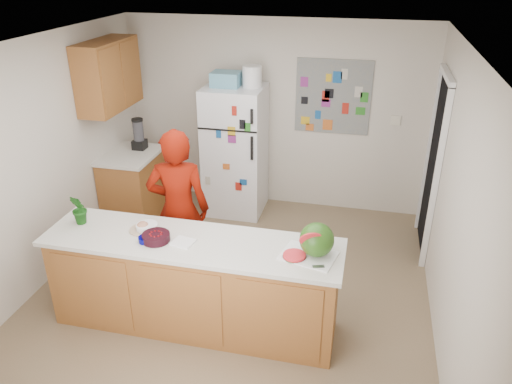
% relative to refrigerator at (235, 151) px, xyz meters
% --- Properties ---
extents(floor, '(4.00, 4.50, 0.02)m').
position_rel_refrigerator_xyz_m(floor, '(0.45, -1.88, -0.86)').
color(floor, brown).
rests_on(floor, ground).
extents(wall_back, '(4.00, 0.02, 2.50)m').
position_rel_refrigerator_xyz_m(wall_back, '(0.45, 0.38, 0.40)').
color(wall_back, beige).
rests_on(wall_back, ground).
extents(wall_left, '(0.02, 4.50, 2.50)m').
position_rel_refrigerator_xyz_m(wall_left, '(-1.56, -1.88, 0.40)').
color(wall_left, beige).
rests_on(wall_left, ground).
extents(wall_right, '(0.02, 4.50, 2.50)m').
position_rel_refrigerator_xyz_m(wall_right, '(2.46, -1.88, 0.40)').
color(wall_right, beige).
rests_on(wall_right, ground).
extents(ceiling, '(4.00, 4.50, 0.02)m').
position_rel_refrigerator_xyz_m(ceiling, '(0.45, -1.88, 1.66)').
color(ceiling, white).
rests_on(ceiling, wall_back).
extents(doorway, '(0.03, 0.85, 2.04)m').
position_rel_refrigerator_xyz_m(doorway, '(2.44, -0.43, 0.17)').
color(doorway, black).
rests_on(doorway, ground).
extents(peninsula_base, '(2.60, 0.62, 0.88)m').
position_rel_refrigerator_xyz_m(peninsula_base, '(0.25, -2.38, -0.41)').
color(peninsula_base, brown).
rests_on(peninsula_base, floor).
extents(peninsula_top, '(2.68, 0.70, 0.04)m').
position_rel_refrigerator_xyz_m(peninsula_top, '(0.25, -2.38, 0.05)').
color(peninsula_top, silver).
rests_on(peninsula_top, peninsula_base).
extents(side_counter_base, '(0.60, 0.80, 0.86)m').
position_rel_refrigerator_xyz_m(side_counter_base, '(-1.24, -0.53, -0.42)').
color(side_counter_base, brown).
rests_on(side_counter_base, floor).
extents(side_counter_top, '(0.64, 0.84, 0.04)m').
position_rel_refrigerator_xyz_m(side_counter_top, '(-1.24, -0.53, 0.03)').
color(side_counter_top, silver).
rests_on(side_counter_top, side_counter_base).
extents(upper_cabinets, '(0.35, 1.00, 0.80)m').
position_rel_refrigerator_xyz_m(upper_cabinets, '(-1.37, -0.58, 1.05)').
color(upper_cabinets, brown).
rests_on(upper_cabinets, wall_left).
extents(refrigerator, '(0.75, 0.70, 1.70)m').
position_rel_refrigerator_xyz_m(refrigerator, '(0.00, 0.00, 0.00)').
color(refrigerator, silver).
rests_on(refrigerator, floor).
extents(fridge_top_bin, '(0.35, 0.28, 0.18)m').
position_rel_refrigerator_xyz_m(fridge_top_bin, '(-0.10, 0.00, 0.94)').
color(fridge_top_bin, '#5999B2').
rests_on(fridge_top_bin, refrigerator).
extents(photo_collage, '(0.95, 0.01, 0.95)m').
position_rel_refrigerator_xyz_m(photo_collage, '(1.20, 0.36, 0.70)').
color(photo_collage, slate).
rests_on(photo_collage, wall_back).
extents(person, '(0.70, 0.54, 1.71)m').
position_rel_refrigerator_xyz_m(person, '(-0.11, -1.75, 0.01)').
color(person, '#670C02').
rests_on(person, floor).
extents(blender_appliance, '(0.14, 0.14, 0.38)m').
position_rel_refrigerator_xyz_m(blender_appliance, '(-1.19, -0.33, 0.24)').
color(blender_appliance, black).
rests_on(blender_appliance, side_counter_top).
extents(cutting_board, '(0.51, 0.42, 0.01)m').
position_rel_refrigerator_xyz_m(cutting_board, '(1.29, -2.40, 0.08)').
color(cutting_board, white).
rests_on(cutting_board, peninsula_top).
extents(watermelon, '(0.29, 0.29, 0.29)m').
position_rel_refrigerator_xyz_m(watermelon, '(1.35, -2.38, 0.23)').
color(watermelon, '#1F550E').
rests_on(watermelon, cutting_board).
extents(watermelon_slice, '(0.19, 0.19, 0.02)m').
position_rel_refrigerator_xyz_m(watermelon_slice, '(1.18, -2.45, 0.09)').
color(watermelon_slice, red).
rests_on(watermelon_slice, cutting_board).
extents(cherry_bowl, '(0.25, 0.25, 0.07)m').
position_rel_refrigerator_xyz_m(cherry_bowl, '(-0.05, -2.45, 0.11)').
color(cherry_bowl, black).
rests_on(cherry_bowl, peninsula_top).
extents(white_bowl, '(0.23, 0.23, 0.06)m').
position_rel_refrigerator_xyz_m(white_bowl, '(-0.20, -2.30, 0.10)').
color(white_bowl, silver).
rests_on(white_bowl, peninsula_top).
extents(cobalt_bowl, '(0.14, 0.14, 0.05)m').
position_rel_refrigerator_xyz_m(cobalt_bowl, '(-0.13, -2.49, 0.10)').
color(cobalt_bowl, '#010159').
rests_on(cobalt_bowl, peninsula_top).
extents(plate, '(0.32, 0.32, 0.02)m').
position_rel_refrigerator_xyz_m(plate, '(-0.24, -2.31, 0.08)').
color(plate, beige).
rests_on(plate, peninsula_top).
extents(paper_towel, '(0.21, 0.19, 0.02)m').
position_rel_refrigerator_xyz_m(paper_towel, '(0.20, -2.44, 0.08)').
color(paper_towel, white).
rests_on(paper_towel, peninsula_top).
extents(keys, '(0.11, 0.07, 0.01)m').
position_rel_refrigerator_xyz_m(keys, '(1.39, -2.55, 0.08)').
color(keys, gray).
rests_on(keys, peninsula_top).
extents(potted_plant, '(0.21, 0.21, 0.30)m').
position_rel_refrigerator_xyz_m(potted_plant, '(-0.84, -2.33, 0.22)').
color(potted_plant, '#124417').
rests_on(potted_plant, peninsula_top).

